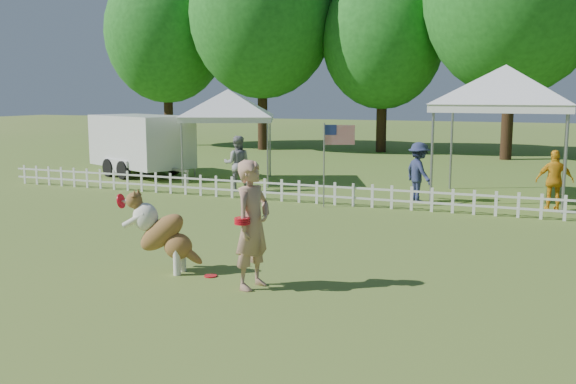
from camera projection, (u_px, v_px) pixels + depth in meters
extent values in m
plane|color=#416B22|center=(210.00, 276.00, 10.19)|extent=(120.00, 120.00, 0.00)
imported|color=tan|center=(253.00, 225.00, 9.45)|extent=(0.58, 0.77, 1.92)
cylinder|color=red|center=(211.00, 276.00, 10.17)|extent=(0.23, 0.23, 0.02)
imported|color=gray|center=(237.00, 164.00, 18.95)|extent=(0.98, 0.89, 1.65)
imported|color=navy|center=(419.00, 172.00, 17.12)|extent=(1.13, 1.16, 1.60)
imported|color=orange|center=(555.00, 181.00, 15.76)|extent=(0.94, 0.52, 1.51)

